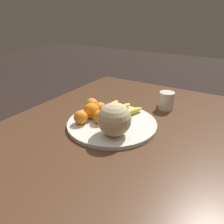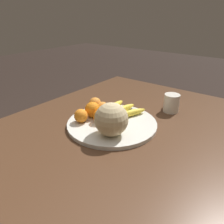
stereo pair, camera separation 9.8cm
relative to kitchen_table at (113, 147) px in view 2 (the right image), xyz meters
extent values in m
cube|color=#4C301E|center=(0.00, 0.00, 0.07)|extent=(1.44, 1.02, 0.04)
cube|color=#4C301E|center=(0.64, 0.42, -0.29)|extent=(0.07, 0.07, 0.68)
cylinder|color=silver|center=(0.04, 0.03, 0.10)|extent=(0.41, 0.41, 0.02)
torus|color=#1E4C56|center=(0.04, 0.03, 0.10)|extent=(0.41, 0.41, 0.01)
sphere|color=#C6B284|center=(-0.05, -0.03, 0.17)|extent=(0.14, 0.14, 0.14)
sphere|color=#473819|center=(0.06, 0.07, 0.12)|extent=(0.02, 0.02, 0.02)
ellipsoid|color=yellow|center=(0.13, 0.00, 0.12)|extent=(0.18, 0.10, 0.03)
ellipsoid|color=yellow|center=(0.15, 0.06, 0.12)|extent=(0.18, 0.06, 0.03)
ellipsoid|color=yellow|center=(0.15, 0.11, 0.12)|extent=(0.17, 0.05, 0.03)
sphere|color=orange|center=(-0.05, 0.14, 0.14)|extent=(0.06, 0.06, 0.06)
sphere|color=orange|center=(0.00, 0.08, 0.13)|extent=(0.06, 0.06, 0.06)
sphere|color=orange|center=(0.02, 0.14, 0.14)|extent=(0.07, 0.07, 0.07)
sphere|color=orange|center=(0.05, 0.04, 0.13)|extent=(0.06, 0.06, 0.06)
sphere|color=orange|center=(0.08, 0.13, 0.13)|extent=(0.06, 0.06, 0.06)
sphere|color=orange|center=(0.10, 0.19, 0.14)|extent=(0.06, 0.06, 0.06)
cylinder|color=beige|center=(0.35, -0.12, 0.13)|extent=(0.08, 0.08, 0.09)
torus|color=beige|center=(0.38, -0.09, 0.14)|extent=(0.06, 0.05, 0.06)
camera|label=1|loc=(-0.72, -0.43, 0.57)|focal=35.00mm
camera|label=2|loc=(-0.67, -0.51, 0.57)|focal=35.00mm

